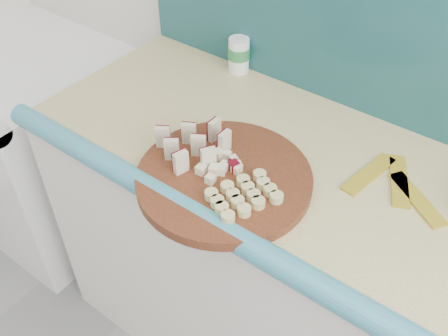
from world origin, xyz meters
TOP-DOWN VIEW (x-y plane):
  - porcelain_fixture at (-1.45, 1.50)m, footprint 0.70×0.72m
  - cutting_board at (-0.39, 1.32)m, footprint 0.55×0.55m
  - apple_wedges at (-0.49, 1.34)m, footprint 0.17×0.18m
  - apple_chunks at (-0.41, 1.33)m, footprint 0.07×0.07m
  - banana_slices at (-0.31, 1.28)m, footprint 0.15×0.17m
  - canister at (-0.65, 1.75)m, footprint 0.07×0.07m
  - banana_peel at (-0.06, 1.55)m, footprint 0.24×0.20m

SIDE VIEW (x-z plane):
  - porcelain_fixture at x=-1.45m, z-range -0.02..0.82m
  - banana_peel at x=-0.06m, z-range 0.91..0.92m
  - cutting_board at x=-0.39m, z-range 0.91..0.94m
  - banana_slices at x=-0.31m, z-range 0.94..0.95m
  - apple_chunks at x=-0.41m, z-range 0.94..0.96m
  - apple_wedges at x=-0.49m, z-range 0.94..0.99m
  - canister at x=-0.65m, z-range 0.91..1.02m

